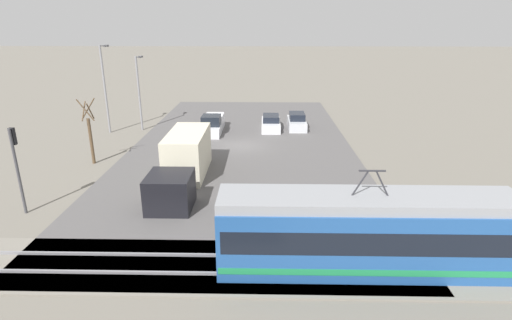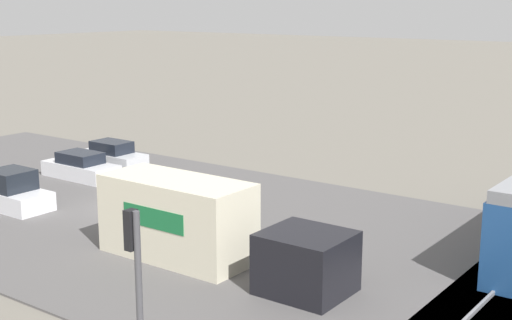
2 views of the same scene
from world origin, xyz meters
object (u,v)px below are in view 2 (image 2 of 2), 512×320
at_px(pickup_truck, 3,191).
at_px(sedan_car_0, 112,157).
at_px(sedan_car_1, 81,167).
at_px(box_truck, 205,228).
at_px(traffic_light_pole, 136,284).

distance_m(pickup_truck, sedan_car_0, 8.74).
bearing_deg(sedan_car_1, pickup_truck, -167.13).
height_order(pickup_truck, sedan_car_0, pickup_truck).
bearing_deg(box_truck, pickup_truck, -91.28).
bearing_deg(sedan_car_1, box_truck, -113.31).
height_order(pickup_truck, sedan_car_1, pickup_truck).
xyz_separation_m(sedan_car_0, traffic_light_pole, (17.18, 19.73, 2.54)).
bearing_deg(sedan_car_1, traffic_light_pole, -126.86).
relative_size(pickup_truck, traffic_light_pole, 1.14).
relative_size(sedan_car_0, sedan_car_1, 0.94).
relative_size(pickup_truck, sedan_car_0, 1.33).
distance_m(sedan_car_0, traffic_light_pole, 26.28).
xyz_separation_m(box_truck, sedan_car_0, (-8.85, -14.70, -0.76)).
distance_m(box_truck, sedan_car_1, 15.58).
height_order(sedan_car_1, traffic_light_pole, traffic_light_pole).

